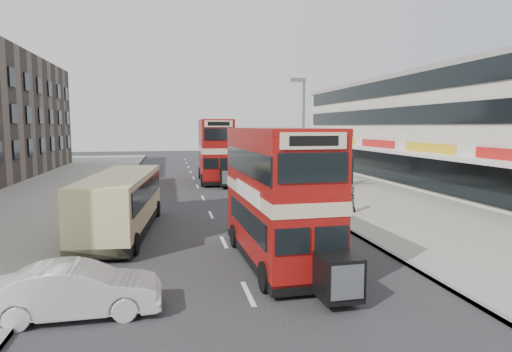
{
  "coord_description": "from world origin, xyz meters",
  "views": [
    {
      "loc": [
        -2.21,
        -10.54,
        4.99
      ],
      "look_at": [
        1.06,
        6.19,
        3.06
      ],
      "focal_mm": 31.08,
      "sensor_mm": 36.0,
      "label": 1
    }
  ],
  "objects": [
    {
      "name": "ground",
      "position": [
        0.0,
        0.0,
        0.0
      ],
      "size": [
        160.0,
        160.0,
        0.0
      ],
      "primitive_type": "plane",
      "color": "#28282B",
      "rests_on": "ground"
    },
    {
      "name": "road_surface",
      "position": [
        0.0,
        20.0,
        0.01
      ],
      "size": [
        12.0,
        90.0,
        0.01
      ],
      "primitive_type": "cube",
      "color": "#28282B",
      "rests_on": "ground"
    },
    {
      "name": "pavement_right",
      "position": [
        12.0,
        20.0,
        0.07
      ],
      "size": [
        12.0,
        90.0,
        0.15
      ],
      "primitive_type": "cube",
      "color": "gray",
      "rests_on": "ground"
    },
    {
      "name": "pavement_left",
      "position": [
        -12.0,
        20.0,
        0.07
      ],
      "size": [
        12.0,
        90.0,
        0.15
      ],
      "primitive_type": "cube",
      "color": "gray",
      "rests_on": "ground"
    },
    {
      "name": "kerb_left",
      "position": [
        -6.1,
        20.0,
        0.07
      ],
      "size": [
        0.2,
        90.0,
        0.16
      ],
      "primitive_type": "cube",
      "color": "gray",
      "rests_on": "ground"
    },
    {
      "name": "kerb_right",
      "position": [
        6.1,
        20.0,
        0.07
      ],
      "size": [
        0.2,
        90.0,
        0.16
      ],
      "primitive_type": "cube",
      "color": "gray",
      "rests_on": "ground"
    },
    {
      "name": "commercial_row",
      "position": [
        19.95,
        22.0,
        4.7
      ],
      "size": [
        9.9,
        46.2,
        9.3
      ],
      "color": "beige",
      "rests_on": "ground"
    },
    {
      "name": "street_lamp",
      "position": [
        6.52,
        18.0,
        4.78
      ],
      "size": [
        1.0,
        0.2,
        8.12
      ],
      "color": "slate",
      "rests_on": "ground"
    },
    {
      "name": "bus_main",
      "position": [
        1.58,
        4.84,
        2.5
      ],
      "size": [
        2.63,
        8.65,
        4.75
      ],
      "rotation": [
        0.0,
        0.0,
        3.18
      ],
      "color": "black",
      "rests_on": "ground"
    },
    {
      "name": "bus_second",
      "position": [
        1.81,
        28.88,
        2.81
      ],
      "size": [
        2.94,
        9.78,
        5.35
      ],
      "rotation": [
        0.0,
        0.0,
        3.11
      ],
      "color": "black",
      "rests_on": "ground"
    },
    {
      "name": "coach",
      "position": [
        -4.45,
        10.57,
        1.52
      ],
      "size": [
        3.3,
        9.89,
        2.57
      ],
      "rotation": [
        0.0,
        0.0,
        -0.09
      ],
      "color": "black",
      "rests_on": "ground"
    },
    {
      "name": "car_left_front",
      "position": [
        -4.67,
        1.33,
        0.71
      ],
      "size": [
        4.34,
        1.6,
        1.42
      ],
      "primitive_type": "imported",
      "rotation": [
        0.0,
        0.0,
        1.59
      ],
      "color": "silver",
      "rests_on": "ground"
    },
    {
      "name": "car_right_a",
      "position": [
        4.84,
        15.2,
        0.7
      ],
      "size": [
        4.88,
        2.17,
        1.39
      ],
      "primitive_type": "imported",
      "rotation": [
        0.0,
        0.0,
        -1.52
      ],
      "color": "maroon",
      "rests_on": "ground"
    },
    {
      "name": "car_right_b",
      "position": [
        5.47,
        19.3,
        0.67
      ],
      "size": [
        4.97,
        2.51,
        1.35
      ],
      "primitive_type": "imported",
      "rotation": [
        0.0,
        0.0,
        -1.51
      ],
      "color": "#BA6312",
      "rests_on": "ground"
    },
    {
      "name": "pedestrian_near",
      "position": [
        7.59,
        12.6,
        1.14
      ],
      "size": [
        0.74,
        0.52,
        1.98
      ],
      "primitive_type": "imported",
      "rotation": [
        0.0,
        0.0,
        3.17
      ],
      "color": "gray",
      "rests_on": "pavement_right"
    },
    {
      "name": "pedestrian_far",
      "position": [
        8.69,
        31.62,
        1.06
      ],
      "size": [
        1.14,
        0.96,
        1.83
      ],
      "primitive_type": "imported",
      "rotation": [
        0.0,
        0.0,
        0.58
      ],
      "color": "gray",
      "rests_on": "pavement_right"
    },
    {
      "name": "cyclist",
      "position": [
        3.52,
        18.23,
        0.66
      ],
      "size": [
        0.83,
        1.96,
        1.99
      ],
      "rotation": [
        0.0,
        0.0,
        -0.09
      ],
      "color": "gray",
      "rests_on": "ground"
    }
  ]
}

